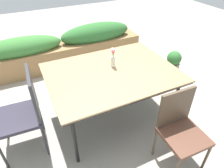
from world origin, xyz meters
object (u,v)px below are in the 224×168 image
at_px(dining_table, 112,75).
at_px(potted_plant, 173,64).
at_px(flower_vase, 113,57).
at_px(chair_near_right, 180,127).
at_px(planter_box, 63,49).
at_px(chair_end_left, 24,110).

height_order(dining_table, potted_plant, dining_table).
distance_m(dining_table, flower_vase, 0.21).
distance_m(chair_near_right, potted_plant, 1.75).
bearing_deg(chair_near_right, planter_box, -75.89).
relative_size(dining_table, potted_plant, 3.06).
distance_m(chair_near_right, planter_box, 2.69).
distance_m(chair_near_right, flower_vase, 1.10).
bearing_deg(dining_table, potted_plant, 18.05).
xyz_separation_m(planter_box, potted_plant, (1.64, -1.27, -0.08)).
relative_size(dining_table, chair_near_right, 1.76).
distance_m(chair_end_left, chair_near_right, 1.67).
distance_m(flower_vase, planter_box, 1.74).
distance_m(planter_box, potted_plant, 2.08).
height_order(dining_table, flower_vase, flower_vase).
height_order(chair_near_right, planter_box, chair_near_right).
bearing_deg(chair_near_right, dining_table, -66.37).
relative_size(dining_table, flower_vase, 6.08).
relative_size(chair_end_left, planter_box, 0.32).
xyz_separation_m(dining_table, chair_end_left, (-1.06, -0.00, -0.15)).
xyz_separation_m(chair_near_right, potted_plant, (1.08, 1.35, -0.23)).
bearing_deg(planter_box, chair_end_left, -116.04).
bearing_deg(potted_plant, chair_end_left, -169.30).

